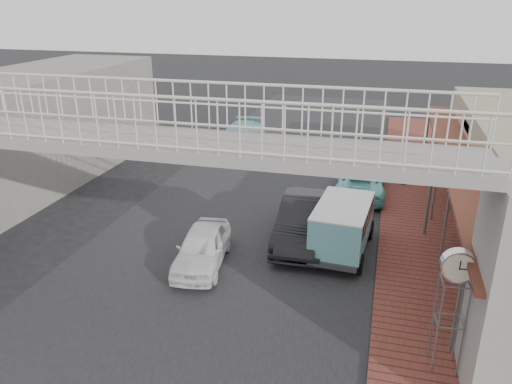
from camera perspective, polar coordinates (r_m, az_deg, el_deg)
The scene contains 14 objects.
ground at distance 16.77m, azimuth -3.97°, elevation -7.74°, with size 120.00×120.00×0.00m, color black.
road_strip at distance 16.77m, azimuth -3.97°, elevation -7.73°, with size 10.00×60.00×0.01m, color black.
sidewalk at distance 18.74m, azimuth 18.46°, elevation -5.42°, with size 3.00×40.00×0.10m, color brown.
footbridge at distance 12.04m, azimuth -10.46°, elevation -3.35°, with size 16.40×2.40×6.34m.
building_far_left at distance 26.02m, azimuth -23.33°, elevation 7.09°, with size 5.00×14.00×5.00m, color gray.
white_hatchback at distance 16.29m, azimuth -6.17°, elevation -6.29°, with size 1.45×3.61×1.23m, color white.
dark_sedan at distance 17.75m, azimuth 5.58°, elevation -3.22°, with size 1.67×4.79×1.58m, color black.
angkot_curb at distance 22.44m, azimuth 11.88°, elevation 1.29°, with size 2.06×4.46×1.24m, color #80DADD.
angkot_far at distance 28.87m, azimuth -1.76°, elevation 6.39°, with size 1.96×4.82×1.40m, color #79CBD2.
angkot_van at distance 16.95m, azimuth 9.96°, elevation -3.27°, with size 1.98×3.87×1.84m.
motorcycle_near at distance 23.93m, azimuth 15.18°, elevation 2.11°, with size 0.61×1.75×0.92m, color black.
motorcycle_far at distance 27.09m, azimuth 18.70°, elevation 3.94°, with size 0.43×1.52×0.92m, color black.
street_clock at distance 11.69m, azimuth 21.99°, elevation -8.42°, with size 0.77×0.64×3.06m.
arrow_sign at distance 18.13m, azimuth 21.96°, elevation 2.27°, with size 1.94×1.30×3.21m.
Camera 1 is at (4.89, -13.83, 8.13)m, focal length 35.00 mm.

